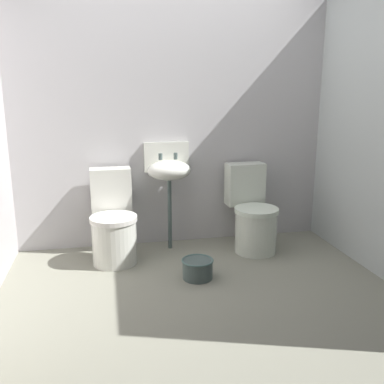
% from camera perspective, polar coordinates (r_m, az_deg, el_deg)
% --- Properties ---
extents(ground_plane, '(3.34, 2.66, 0.08)m').
position_cam_1_polar(ground_plane, '(3.23, 1.05, -14.06)').
color(ground_plane, gray).
extents(wall_back, '(3.34, 0.10, 2.30)m').
position_cam_1_polar(wall_back, '(4.03, -2.62, 9.20)').
color(wall_back, '#B8B6B8').
rests_on(wall_back, ground).
extents(toilet_left, '(0.41, 0.60, 0.78)m').
position_cam_1_polar(toilet_left, '(3.74, -10.60, -4.32)').
color(toilet_left, silver).
rests_on(toilet_left, ground).
extents(toilet_right, '(0.42, 0.61, 0.78)m').
position_cam_1_polar(toilet_right, '(3.96, 8.19, -3.19)').
color(toilet_right, silver).
rests_on(toilet_right, ground).
extents(sink, '(0.42, 0.35, 0.99)m').
position_cam_1_polar(sink, '(3.86, -3.17, 3.08)').
color(sink, '#445351').
rests_on(sink, ground).
extents(bucket, '(0.26, 0.26, 0.16)m').
position_cam_1_polar(bucket, '(3.40, 0.76, -10.28)').
color(bucket, '#445351').
rests_on(bucket, ground).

